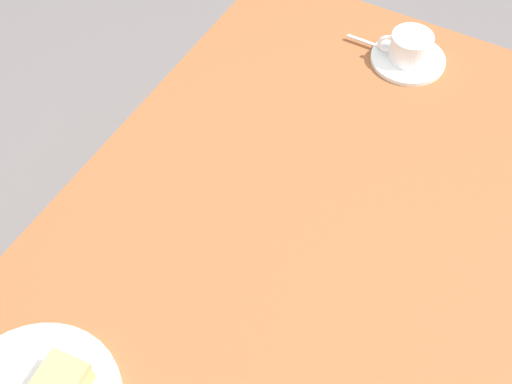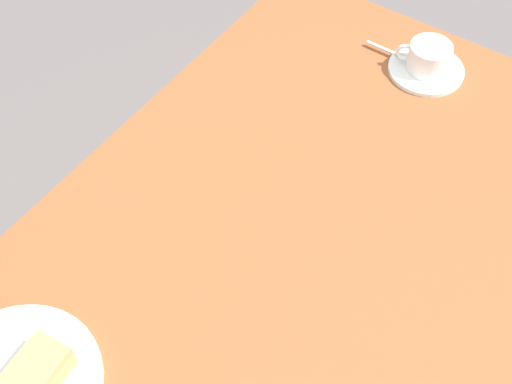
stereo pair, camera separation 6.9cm
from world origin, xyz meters
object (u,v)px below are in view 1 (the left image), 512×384
coffee_cup (410,46)px  spoon (375,45)px  coffee_saucer (408,59)px  dining_table (308,269)px

coffee_cup → spoon: size_ratio=1.17×
coffee_saucer → spoon: (0.00, 0.08, 0.01)m
dining_table → coffee_cup: coffee_cup is taller
dining_table → spoon: size_ratio=13.65×
dining_table → spoon: (0.52, 0.10, 0.11)m
coffee_saucer → coffee_cup: coffee_cup is taller
dining_table → spoon: 0.55m
coffee_saucer → coffee_cup: bearing=107.0°
dining_table → coffee_saucer: coffee_saucer is taller
spoon → coffee_saucer: bearing=-90.8°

